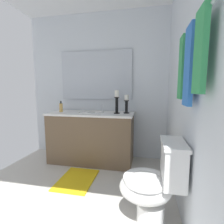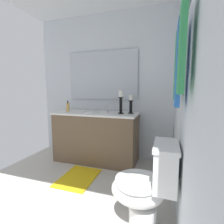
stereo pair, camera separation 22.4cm
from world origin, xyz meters
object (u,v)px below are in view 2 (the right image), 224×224
toilet (146,186)px  towel_bar (183,24)px  candle_holder_short (121,101)px  towel_center (178,65)px  towel_near_vanity (177,67)px  vanity_cabinet (96,136)px  candle_holder_tall (131,104)px  soap_bottle (68,107)px  bath_mat (78,178)px  sink_basin (96,115)px  towel_near_corner (182,50)px  mirror (102,75)px

toilet → towel_bar: size_ratio=1.01×
candle_holder_short → towel_center: 1.48m
toilet → towel_near_vanity: towel_near_vanity is taller
towel_center → vanity_cabinet: bearing=-137.9°
candle_holder_tall → toilet: 1.38m
vanity_cabinet → candle_holder_tall: candle_holder_tall is taller
vanity_cabinet → soap_bottle: soap_bottle is taller
candle_holder_short → bath_mat: size_ratio=0.59×
toilet → bath_mat: bearing=-118.9°
sink_basin → towel_center: bearing=42.0°
candle_holder_short → toilet: bearing=25.0°
soap_bottle → towel_near_corner: bearing=47.9°
soap_bottle → bath_mat: bearing=40.3°
sink_basin → towel_near_corner: bearing=37.0°
soap_bottle → towel_center: (1.25, 1.66, 0.45)m
mirror → towel_near_corner: (1.80, 1.15, -0.04)m
toilet → bath_mat: (-0.52, -0.94, -0.36)m
toilet → towel_bar: (0.13, 0.22, 1.22)m
candle_holder_tall → soap_bottle: (0.06, -1.08, -0.08)m
toilet → bath_mat: 1.13m
candle_holder_short → towel_center: size_ratio=0.65×
candle_holder_tall → soap_bottle: 1.08m
mirror → towel_bar: mirror is taller
towel_bar → towel_center: (0.00, -0.02, -0.25)m
mirror → toilet: mirror is taller
sink_basin → mirror: mirror is taller
sink_basin → candle_holder_tall: 0.59m
candle_holder_short → candle_holder_tall: bearing=113.8°
vanity_cabinet → bath_mat: size_ratio=2.27×
vanity_cabinet → towel_near_corner: towel_near_corner is taller
sink_basin → bath_mat: 0.99m
towel_bar → towel_center: bearing=-90.0°
towel_near_vanity → towel_center: size_ratio=0.94×
mirror → toilet: 2.01m
towel_near_vanity → toilet: bearing=-59.0°
towel_near_vanity → bath_mat: size_ratio=0.85×
towel_bar → towel_near_vanity: bearing=-175.9°
sink_basin → toilet: size_ratio=0.54×
vanity_cabinet → toilet: (1.14, 0.94, -0.04)m
mirror → soap_bottle: (0.30, -0.51, -0.53)m
sink_basin → toilet: (1.14, 0.94, -0.40)m
soap_bottle → towel_bar: (1.25, 1.68, 0.70)m
vanity_cabinet → towel_near_vanity: towel_near_vanity is taller
towel_near_vanity → towel_near_corner: bearing=0.0°
sink_basin → bath_mat: (0.62, -0.00, -0.76)m
candle_holder_tall → towel_near_vanity: 1.27m
candle_holder_short → soap_bottle: 0.94m
toilet → towel_center: towel_center is taller
vanity_cabinet → towel_near_corner: size_ratio=2.97×
mirror → candle_holder_tall: mirror is taller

